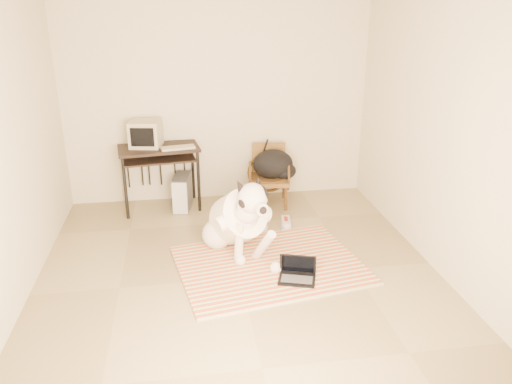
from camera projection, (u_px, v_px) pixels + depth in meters
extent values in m
plane|color=#8E7F57|center=(240.00, 278.00, 4.96)|extent=(4.50, 4.50, 0.00)
plane|color=beige|center=(218.00, 100.00, 6.54)|extent=(4.50, 0.00, 4.50)
plane|color=beige|center=(295.00, 277.00, 2.40)|extent=(4.50, 0.00, 4.50)
plane|color=beige|center=(2.00, 158.00, 4.19)|extent=(0.00, 4.50, 4.50)
plane|color=beige|center=(447.00, 139.00, 4.76)|extent=(0.00, 4.50, 4.50)
cube|color=#E54A1C|center=(290.00, 293.00, 4.69)|extent=(1.87, 0.59, 0.02)
cube|color=#3C7948|center=(279.00, 278.00, 4.94)|extent=(1.87, 0.59, 0.02)
cube|color=#633778|center=(270.00, 265.00, 5.19)|extent=(1.87, 0.59, 0.02)
cube|color=#D9CA4F|center=(261.00, 253.00, 5.44)|extent=(1.87, 0.59, 0.02)
cube|color=beige|center=(253.00, 241.00, 5.69)|extent=(1.87, 0.59, 0.02)
sphere|color=silver|center=(217.00, 234.00, 5.51)|extent=(0.33, 0.33, 0.33)
sphere|color=silver|center=(243.00, 228.00, 5.65)|extent=(0.33, 0.33, 0.33)
ellipsoid|color=silver|center=(231.00, 229.00, 5.56)|extent=(0.41, 0.37, 0.34)
ellipsoid|color=silver|center=(238.00, 217.00, 5.31)|extent=(0.64, 0.86, 0.72)
cylinder|color=white|center=(238.00, 217.00, 5.32)|extent=(0.68, 0.77, 0.66)
sphere|color=silver|center=(247.00, 210.00, 5.08)|extent=(0.28, 0.28, 0.28)
sphere|color=silver|center=(252.00, 198.00, 4.92)|extent=(0.31, 0.31, 0.31)
ellipsoid|color=black|center=(256.00, 195.00, 4.94)|extent=(0.24, 0.27, 0.22)
cylinder|color=silver|center=(259.00, 207.00, 4.83)|extent=(0.17, 0.19, 0.13)
sphere|color=black|center=(263.00, 210.00, 4.76)|extent=(0.07, 0.07, 0.07)
cone|color=black|center=(240.00, 186.00, 4.89)|extent=(0.17, 0.17, 0.19)
cone|color=black|center=(258.00, 183.00, 4.98)|extent=(0.16, 0.19, 0.19)
torus|color=white|center=(248.00, 206.00, 5.04)|extent=(0.30, 0.22, 0.25)
cylinder|color=silver|center=(239.00, 243.00, 5.14)|extent=(0.13, 0.16, 0.46)
cylinder|color=silver|center=(263.00, 246.00, 5.13)|extent=(0.22, 0.42, 0.47)
sphere|color=silver|center=(240.00, 260.00, 5.19)|extent=(0.12, 0.12, 0.12)
sphere|color=silver|center=(276.00, 268.00, 5.03)|extent=(0.12, 0.12, 0.12)
cone|color=black|center=(219.00, 231.00, 5.84)|extent=(0.35, 0.42, 0.12)
cube|color=black|center=(297.00, 279.00, 4.88)|extent=(0.42, 0.35, 0.02)
cube|color=#474749|center=(297.00, 279.00, 4.86)|extent=(0.33, 0.23, 0.00)
cube|color=black|center=(298.00, 264.00, 4.91)|extent=(0.37, 0.19, 0.23)
cube|color=black|center=(298.00, 264.00, 4.91)|extent=(0.32, 0.16, 0.20)
cube|color=black|center=(159.00, 148.00, 6.34)|extent=(1.06, 0.68, 0.03)
cube|color=black|center=(159.00, 159.00, 6.33)|extent=(0.94, 0.55, 0.02)
cylinder|color=black|center=(125.00, 189.00, 6.16)|extent=(0.04, 0.04, 0.80)
cylinder|color=black|center=(124.00, 177.00, 6.58)|extent=(0.04, 0.04, 0.80)
cylinder|color=black|center=(199.00, 182.00, 6.39)|extent=(0.04, 0.04, 0.80)
cylinder|color=black|center=(193.00, 170.00, 6.81)|extent=(0.04, 0.04, 0.80)
cube|color=tan|center=(146.00, 134.00, 6.30)|extent=(0.43, 0.41, 0.33)
cube|color=black|center=(142.00, 137.00, 6.14)|extent=(0.29, 0.07, 0.23)
cube|color=tan|center=(178.00, 148.00, 6.25)|extent=(0.44, 0.23, 0.03)
cube|color=#474749|center=(182.00, 192.00, 6.55)|extent=(0.28, 0.50, 0.45)
cube|color=silver|center=(180.00, 199.00, 6.33)|extent=(0.19, 0.04, 0.42)
cube|color=brown|center=(269.00, 180.00, 6.62)|extent=(0.59, 0.57, 0.05)
cylinder|color=#35210E|center=(269.00, 177.00, 6.61)|extent=(0.48, 0.48, 0.04)
cube|color=brown|center=(269.00, 157.00, 6.75)|extent=(0.45, 0.10, 0.39)
cylinder|color=#35210E|center=(253.00, 199.00, 6.49)|extent=(0.04, 0.04, 0.32)
cylinder|color=#35210E|center=(253.00, 187.00, 6.89)|extent=(0.04, 0.04, 0.32)
cylinder|color=#35210E|center=(286.00, 199.00, 6.49)|extent=(0.04, 0.04, 0.32)
cylinder|color=#35210E|center=(284.00, 187.00, 6.89)|extent=(0.04, 0.04, 0.32)
ellipsoid|color=black|center=(273.00, 164.00, 6.57)|extent=(0.53, 0.44, 0.39)
ellipsoid|color=black|center=(284.00, 171.00, 6.56)|extent=(0.33, 0.27, 0.23)
cube|color=silver|center=(260.00, 228.00, 6.02)|extent=(0.14, 0.29, 0.03)
cube|color=#939298|center=(260.00, 225.00, 6.00)|extent=(0.14, 0.28, 0.09)
cube|color=maroon|center=(260.00, 222.00, 5.99)|extent=(0.06, 0.15, 0.02)
cube|color=silver|center=(286.00, 225.00, 6.08)|extent=(0.14, 0.28, 0.03)
cube|color=#939298|center=(286.00, 223.00, 6.07)|extent=(0.14, 0.27, 0.09)
cube|color=maroon|center=(286.00, 220.00, 6.05)|extent=(0.06, 0.14, 0.02)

